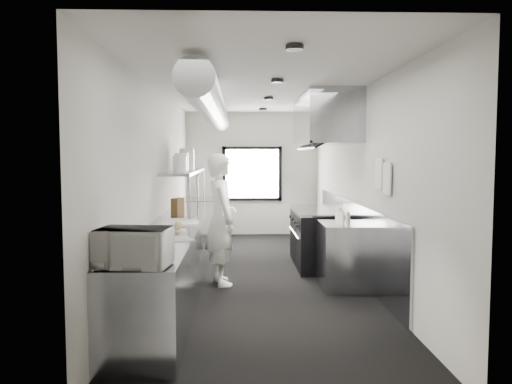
{
  "coord_description": "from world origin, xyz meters",
  "views": [
    {
      "loc": [
        -0.28,
        -7.45,
        1.84
      ],
      "look_at": [
        -0.05,
        -0.2,
        1.29
      ],
      "focal_mm": 35.17,
      "sensor_mm": 36.0,
      "label": 1
    }
  ],
  "objects": [
    {
      "name": "exhaust_hood",
      "position": [
        1.1,
        0.7,
        2.39
      ],
      "size": [
        0.81,
        2.2,
        0.88
      ],
      "color": "#91969F",
      "rests_on": "ceiling"
    },
    {
      "name": "small_plate",
      "position": [
        -1.04,
        -1.3,
        0.91
      ],
      "size": [
        0.23,
        0.23,
        0.02
      ],
      "primitive_type": "cylinder",
      "rotation": [
        0.0,
        0.0,
        0.28
      ],
      "color": "silver",
      "rests_on": "prep_counter"
    },
    {
      "name": "wall_front",
      "position": [
        0.0,
        -4.0,
        1.4
      ],
      "size": [
        3.0,
        0.02,
        2.8
      ],
      "primitive_type": "cube",
      "color": "beige",
      "rests_on": "floor"
    },
    {
      "name": "floor",
      "position": [
        0.0,
        0.0,
        0.0
      ],
      "size": [
        3.0,
        8.0,
        0.01
      ],
      "primitive_type": "cube",
      "color": "black",
      "rests_on": "ground"
    },
    {
      "name": "ceiling",
      "position": [
        0.0,
        0.0,
        2.8
      ],
      "size": [
        3.0,
        8.0,
        0.01
      ],
      "primitive_type": "cube",
      "color": "beige",
      "rests_on": "wall_back"
    },
    {
      "name": "notice_sheet_a",
      "position": [
        1.47,
        -1.2,
        1.6
      ],
      "size": [
        0.02,
        0.28,
        0.38
      ],
      "primitive_type": "cube",
      "color": "white",
      "rests_on": "wall_right"
    },
    {
      "name": "bottle_station",
      "position": [
        1.15,
        -0.7,
        0.45
      ],
      "size": [
        0.65,
        0.8,
        0.9
      ],
      "primitive_type": "cube",
      "color": "#91969F",
      "rests_on": "floor"
    },
    {
      "name": "pastry",
      "position": [
        -1.04,
        -1.3,
        0.96
      ],
      "size": [
        0.1,
        0.1,
        0.1
      ],
      "primitive_type": "sphere",
      "color": "tan",
      "rests_on": "small_plate"
    },
    {
      "name": "squeeze_bottle_a",
      "position": [
        1.12,
        -1.03,
        0.99
      ],
      "size": [
        0.06,
        0.06,
        0.18
      ],
      "primitive_type": "cylinder",
      "rotation": [
        0.0,
        0.0,
        -0.05
      ],
      "color": "silver",
      "rests_on": "bottle_station"
    },
    {
      "name": "range",
      "position": [
        1.04,
        0.7,
        0.47
      ],
      "size": [
        0.88,
        1.6,
        0.94
      ],
      "color": "black",
      "rests_on": "floor"
    },
    {
      "name": "line_cook",
      "position": [
        -0.55,
        -0.41,
        0.93
      ],
      "size": [
        0.62,
        0.77,
        1.85
      ],
      "primitive_type": "imported",
      "rotation": [
        0.0,
        0.0,
        1.87
      ],
      "color": "white",
      "rests_on": "floor"
    },
    {
      "name": "pass_shelf",
      "position": [
        -1.19,
        1.0,
        1.54
      ],
      "size": [
        0.45,
        3.0,
        0.68
      ],
      "color": "#91969F",
      "rests_on": "prep_counter"
    },
    {
      "name": "notice_sheet_b",
      "position": [
        1.47,
        -1.55,
        1.55
      ],
      "size": [
        0.02,
        0.28,
        0.38
      ],
      "primitive_type": "cube",
      "color": "white",
      "rests_on": "wall_right"
    },
    {
      "name": "plate_stack_c",
      "position": [
        -1.19,
        1.15,
        1.75
      ],
      "size": [
        0.31,
        0.31,
        0.36
      ],
      "primitive_type": "cylinder",
      "rotation": [
        0.0,
        0.0,
        0.21
      ],
      "color": "silver",
      "rests_on": "pass_shelf"
    },
    {
      "name": "wall_cladding",
      "position": [
        1.48,
        0.3,
        0.55
      ],
      "size": [
        0.03,
        5.5,
        1.1
      ],
      "primitive_type": "cube",
      "color": "#91969F",
      "rests_on": "wall_right"
    },
    {
      "name": "plate_stack_d",
      "position": [
        -1.21,
        1.56,
        1.76
      ],
      "size": [
        0.32,
        0.32,
        0.38
      ],
      "primitive_type": "cylinder",
      "rotation": [
        0.0,
        0.0,
        0.38
      ],
      "color": "silver",
      "rests_on": "pass_shelf"
    },
    {
      "name": "plate_stack_b",
      "position": [
        -1.22,
        0.68,
        1.72
      ],
      "size": [
        0.27,
        0.27,
        0.29
      ],
      "primitive_type": "cylinder",
      "rotation": [
        0.0,
        0.0,
        -0.25
      ],
      "color": "silver",
      "rests_on": "pass_shelf"
    },
    {
      "name": "wall_left",
      "position": [
        -1.5,
        0.0,
        1.4
      ],
      "size": [
        0.02,
        8.0,
        2.8
      ],
      "primitive_type": "cube",
      "color": "beige",
      "rests_on": "floor"
    },
    {
      "name": "deli_tub_b",
      "position": [
        -1.27,
        -2.2,
        0.95
      ],
      "size": [
        0.15,
        0.15,
        0.1
      ],
      "primitive_type": "cylinder",
      "rotation": [
        0.0,
        0.0,
        -0.12
      ],
      "color": "beige",
      "rests_on": "prep_counter"
    },
    {
      "name": "microwave",
      "position": [
        -1.17,
        -3.3,
        1.06
      ],
      "size": [
        0.59,
        0.48,
        0.33
      ],
      "primitive_type": "imported",
      "rotation": [
        0.0,
        0.0,
        -0.12
      ],
      "color": "silver",
      "rests_on": "prep_counter"
    },
    {
      "name": "deli_tub_a",
      "position": [
        -1.26,
        -2.77,
        0.94
      ],
      "size": [
        0.13,
        0.13,
        0.09
      ],
      "primitive_type": "cylinder",
      "rotation": [
        0.0,
        0.0,
        0.08
      ],
      "color": "beige",
      "rests_on": "prep_counter"
    },
    {
      "name": "cutting_board",
      "position": [
        -1.11,
        -0.57,
        0.91
      ],
      "size": [
        0.57,
        0.71,
        0.02
      ],
      "primitive_type": "cube",
      "rotation": [
        0.0,
        0.0,
        0.12
      ],
      "color": "silver",
      "rests_on": "prep_counter"
    },
    {
      "name": "prep_counter",
      "position": [
        -1.15,
        -0.5,
        0.45
      ],
      "size": [
        0.7,
        6.0,
        0.9
      ],
      "primitive_type": "cube",
      "color": "#91969F",
      "rests_on": "floor"
    },
    {
      "name": "service_window",
      "position": [
        0.0,
        3.96,
        1.4
      ],
      "size": [
        1.36,
        0.05,
        1.25
      ],
      "color": "white",
      "rests_on": "wall_back"
    },
    {
      "name": "newspaper",
      "position": [
        -0.97,
        -1.94,
        0.9
      ],
      "size": [
        0.41,
        0.44,
        0.01
      ],
      "primitive_type": "cube",
      "rotation": [
        0.0,
        0.0,
        0.41
      ],
      "color": "beige",
      "rests_on": "prep_counter"
    },
    {
      "name": "wall_right",
      "position": [
        1.5,
        0.0,
        1.4
      ],
      "size": [
        0.02,
        8.0,
        2.8
      ],
      "primitive_type": "cube",
      "color": "beige",
      "rests_on": "floor"
    },
    {
      "name": "knife_block",
      "position": [
        -1.24,
        0.27,
        1.03
      ],
      "size": [
        0.19,
        0.27,
        0.27
      ],
      "primitive_type": "cube",
      "rotation": [
        0.0,
        0.0,
        -0.34
      ],
      "color": "brown",
      "rests_on": "prep_counter"
    },
    {
      "name": "plate_stack_a",
      "position": [
        -1.2,
        0.28,
        1.7
      ],
      "size": [
        0.26,
        0.26,
        0.25
      ],
      "primitive_type": "cylinder",
      "rotation": [
        0.0,
        0.0,
        -0.25
      ],
      "color": "silver",
      "rests_on": "pass_shelf"
    },
    {
      "name": "wall_back",
      "position": [
        0.0,
        4.0,
        1.4
      ],
      "size": [
        3.0,
        0.02,
        2.8
      ],
      "primitive_type": "cube",
      "color": "beige",
      "rests_on": "floor"
    },
    {
      "name": "far_work_table",
      "position": [
        -1.15,
        3.2,
        0.45
      ],
      "size": [
        0.7,
        1.2,
        0.9
      ],
      "primitive_type": "cube",
      "color": "#91969F",
      "rests_on": "floor"
    },
    {
      "name": "squeeze_bottle_e",
      "position": [
        1.1,
        -0.44,
        0.99
      ],
      "size": [
        0.08,
        0.08,
        0.18
      ],
      "primitive_type": "cylinder",
      "rotation": [
        0.0,
        0.0,
        0.33
      ],
      "color": "silver",
      "rests_on": "bottle_station"
    },
    {
      "name": "squeeze_bottle_c",
      "position": [
        1.07,
        -0.74,
        0.99
      ],
      "size": [
        0.06,
        0.06,
        0.18
      ],
      "primitive_type": "cylinder",
      "rotation": [
        0.0,
        0.0,
        0.08
      ],
      "color": "silver",
      "rests_on": "bottle_station"
    },
    {
      "name": "squeeze_bottle_b",
      "position": [
        1.09,
        -0.86,
        0.99
      ],
      "size": [
        0.06,
        0.06,
        0.17
      ],
      "primitive_type": "cylinder",
      "rotation": [
        0.0,
        0.0,
        0.06
      ],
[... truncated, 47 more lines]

